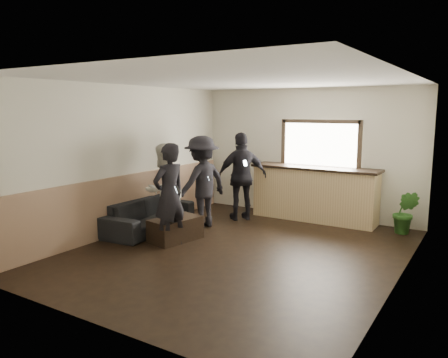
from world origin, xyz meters
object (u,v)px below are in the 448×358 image
Objects in this scene: coffee_table at (176,229)px; person_b at (164,190)px; sofa at (150,215)px; person_c at (202,182)px; person_a at (169,195)px; cup_a at (176,213)px; potted_plant at (405,212)px; person_d at (242,177)px; bar_counter at (315,190)px; cup_b at (170,218)px.

coffee_table is 0.80m from person_b.
person_c reaches higher than sofa.
person_c is (-0.24, 1.32, 0.02)m from person_a.
sofa is at bearing -110.42° from person_a.
cup_a is 4.32m from potted_plant.
bar_counter is at bearing 163.60° from person_d.
person_d is (0.67, 1.77, 0.07)m from person_b.
person_b is 1.90m from person_d.
person_b is at bearing -147.55° from potted_plant.
potted_plant is at bearing 142.14° from person_a.
person_b is (-3.85, -2.45, 0.44)m from potted_plant.
bar_counter is 3.11m from cup_a.
cup_a is at bearing -105.99° from sofa.
coffee_table is at bearing 104.49° from cup_b.
person_c is (-1.71, -1.74, 0.27)m from bar_counter.
person_b reaches higher than cup_b.
potted_plant is 0.45× the size of person_d.
person_a is 1.34m from person_c.
person_d is at bearing 162.18° from person_b.
person_c is (0.74, 0.73, 0.61)m from sofa.
person_c is 1.02m from person_d.
bar_counter is at bearing 145.12° from person_b.
person_d is (-1.33, -0.80, 0.29)m from bar_counter.
person_c is at bearing 20.59° from person_d.
bar_counter is at bearing -50.18° from sofa.
sofa is at bearing 151.49° from cup_b.
sofa is (-2.45, -2.47, -0.34)m from bar_counter.
cup_b reaches higher than coffee_table.
bar_counter reaches higher than sofa.
bar_counter is at bearing 62.83° from cup_b.
person_a reaches higher than coffee_table.
bar_counter reaches higher than person_b.
potted_plant is at bearing 125.48° from person_b.
coffee_table is (-1.58, -2.76, -0.43)m from bar_counter.
bar_counter is 2.45m from person_c.
cup_a is 0.98m from person_c.
cup_a is at bearing 112.80° from cup_b.
person_c is at bearing -50.96° from sofa.
sofa is at bearing 161.44° from coffee_table.
person_a is at bearing 50.46° from person_b.
potted_plant is (1.85, -0.12, -0.22)m from bar_counter.
sofa is at bearing -99.47° from person_b.
person_a is (0.99, -0.59, 0.59)m from sofa.
potted_plant is (3.37, 2.85, -0.04)m from cup_b.
person_c is (-3.56, -1.62, 0.50)m from potted_plant.
person_d reaches higher than person_a.
person_a reaches higher than potted_plant.
potted_plant is 0.46× the size of person_c.
bar_counter is 3.26m from person_b.
cup_a is at bearing -122.66° from bar_counter.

